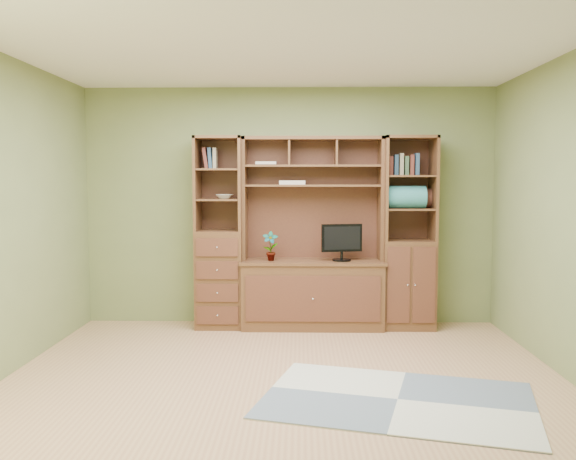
{
  "coord_description": "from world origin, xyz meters",
  "views": [
    {
      "loc": [
        0.13,
        -4.74,
        1.58
      ],
      "look_at": [
        0.0,
        1.2,
        1.1
      ],
      "focal_mm": 38.0,
      "sensor_mm": 36.0,
      "label": 1
    }
  ],
  "objects_px": {
    "left_tower": "(220,232)",
    "monitor": "(342,236)",
    "center_hutch": "(313,233)",
    "right_tower": "(408,233)"
  },
  "relations": [
    {
      "from": "center_hutch",
      "to": "monitor",
      "type": "xyz_separation_m",
      "value": [
        0.31,
        -0.03,
        -0.02
      ]
    },
    {
      "from": "left_tower",
      "to": "right_tower",
      "type": "distance_m",
      "value": 2.02
    },
    {
      "from": "center_hutch",
      "to": "monitor",
      "type": "height_order",
      "value": "center_hutch"
    },
    {
      "from": "right_tower",
      "to": "monitor",
      "type": "xyz_separation_m",
      "value": [
        -0.72,
        -0.07,
        -0.02
      ]
    },
    {
      "from": "center_hutch",
      "to": "monitor",
      "type": "distance_m",
      "value": 0.31
    },
    {
      "from": "center_hutch",
      "to": "right_tower",
      "type": "bearing_deg",
      "value": 2.23
    },
    {
      "from": "left_tower",
      "to": "center_hutch",
      "type": "bearing_deg",
      "value": -2.29
    },
    {
      "from": "center_hutch",
      "to": "monitor",
      "type": "bearing_deg",
      "value": -6.45
    },
    {
      "from": "right_tower",
      "to": "left_tower",
      "type": "bearing_deg",
      "value": 180.0
    },
    {
      "from": "left_tower",
      "to": "monitor",
      "type": "height_order",
      "value": "left_tower"
    }
  ]
}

